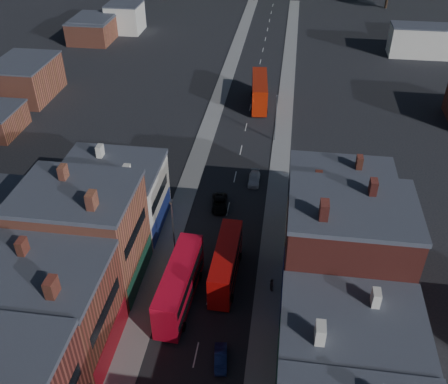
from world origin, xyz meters
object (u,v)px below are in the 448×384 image
(bus_1, at_px, (226,263))
(bus_2, at_px, (259,91))
(car_3, at_px, (254,179))
(bus_0, at_px, (179,284))
(car_1, at_px, (221,358))
(ped_3, at_px, (272,285))
(car_2, at_px, (220,203))

(bus_1, distance_m, bus_2, 46.66)
(bus_2, height_order, car_3, bus_2)
(bus_0, relative_size, car_1, 3.35)
(bus_2, bearing_deg, ped_3, -88.79)
(bus_1, distance_m, ped_3, 5.66)
(car_2, height_order, ped_3, ped_3)
(bus_1, height_order, car_2, bus_1)
(bus_1, bearing_deg, car_2, 102.48)
(bus_2, bearing_deg, bus_0, -100.09)
(bus_1, height_order, ped_3, bus_1)
(bus_2, relative_size, car_3, 3.00)
(bus_2, height_order, car_2, bus_2)
(bus_0, height_order, bus_2, bus_2)
(bus_0, xyz_separation_m, car_3, (5.89, 24.44, -2.09))
(car_2, bearing_deg, bus_1, -85.76)
(bus_0, height_order, car_2, bus_0)
(bus_0, distance_m, car_1, 9.17)
(bus_0, height_order, ped_3, bus_0)
(bus_1, xyz_separation_m, bus_2, (-0.00, 46.66, 0.34))
(car_2, bearing_deg, bus_2, 78.23)
(car_1, height_order, ped_3, ped_3)
(bus_2, xyz_separation_m, car_1, (1.04, -57.94, -2.23))
(bus_0, distance_m, bus_2, 51.09)
(bus_0, height_order, car_3, bus_0)
(car_3, distance_m, ped_3, 21.81)
(bus_1, bearing_deg, car_1, -83.61)
(bus_1, distance_m, car_3, 20.34)
(bus_2, distance_m, car_3, 26.59)
(bus_2, relative_size, car_1, 3.51)
(bus_0, xyz_separation_m, bus_2, (4.43, 50.89, 0.12))
(car_2, xyz_separation_m, car_3, (4.16, 6.76, -0.05))
(bus_1, bearing_deg, ped_3, -12.19)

